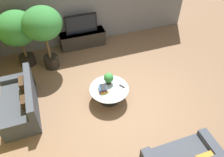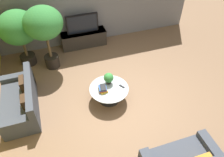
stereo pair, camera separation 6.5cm
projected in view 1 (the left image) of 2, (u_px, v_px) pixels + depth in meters
The scene contains 11 objects.
ground_plane at pixel (122, 101), 5.94m from camera, with size 24.00×24.00×0.00m, color brown.
back_wall_stone at pixel (88, 0), 7.16m from camera, with size 7.40×0.12×3.00m, color slate.
media_console at pixel (83, 39), 7.69m from camera, with size 1.58×0.50×0.54m.
television at pixel (81, 24), 7.29m from camera, with size 1.07×0.13×0.65m.
coffee_table at pixel (109, 92), 5.79m from camera, with size 1.03×1.03×0.43m.
couch_by_wall at pixel (21, 103), 5.53m from camera, with size 0.84×1.77×0.84m.
potted_palm_tall at pixel (17, 30), 6.26m from camera, with size 1.15×1.15×1.81m.
potted_palm_corner at pixel (43, 26), 6.03m from camera, with size 1.09×1.09×2.00m.
potted_plant_tabletop at pixel (109, 78), 5.72m from camera, with size 0.26×0.26×0.33m.
book_stack at pixel (103, 89), 5.61m from camera, with size 0.24×0.28×0.13m.
remote_black at pixel (122, 86), 5.75m from camera, with size 0.04×0.16×0.02m, color black.
Camera 1 is at (-1.54, -3.60, 4.52)m, focal length 35.00 mm.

